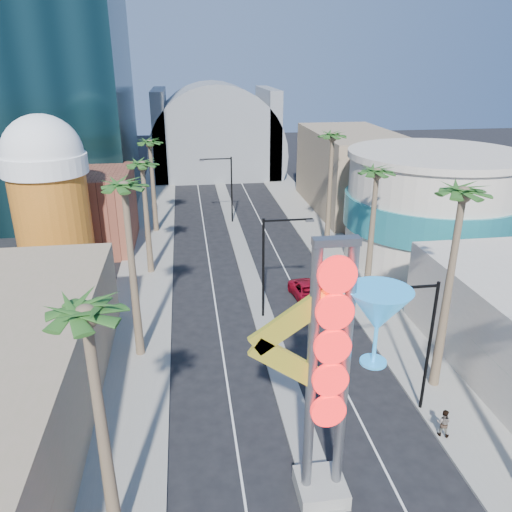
# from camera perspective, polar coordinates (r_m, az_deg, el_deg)

# --- Properties ---
(sidewalk_west) EXTENTS (5.00, 100.00, 0.15)m
(sidewalk_west) POSITION_cam_1_polar(r_m,az_deg,el_deg) (52.25, -12.16, 0.36)
(sidewalk_west) COLOR gray
(sidewalk_west) RESTS_ON ground
(sidewalk_east) EXTENTS (5.00, 100.00, 0.15)m
(sidewalk_east) POSITION_cam_1_polar(r_m,az_deg,el_deg) (54.18, 8.28, 1.41)
(sidewalk_east) COLOR gray
(sidewalk_east) RESTS_ON ground
(median) EXTENTS (1.60, 84.00, 0.15)m
(median) POSITION_cam_1_polar(r_m,az_deg,el_deg) (55.17, -2.11, 2.01)
(median) COLOR gray
(median) RESTS_ON ground
(brick_filler_west) EXTENTS (10.00, 10.00, 8.00)m
(brick_filler_west) POSITION_cam_1_polar(r_m,az_deg,el_deg) (54.74, -19.12, 4.96)
(brick_filler_west) COLOR brown
(brick_filler_west) RESTS_ON ground
(filler_east) EXTENTS (10.00, 20.00, 10.00)m
(filler_east) POSITION_cam_1_polar(r_m,az_deg,el_deg) (66.68, 10.85, 9.51)
(filler_east) COLOR #91815D
(filler_east) RESTS_ON ground
(beer_mug) EXTENTS (7.00, 7.00, 14.50)m
(beer_mug) POSITION_cam_1_polar(r_m,az_deg,el_deg) (46.45, -22.57, 6.57)
(beer_mug) COLOR #AF6B17
(beer_mug) RESTS_ON ground
(turquoise_building) EXTENTS (16.60, 16.60, 10.60)m
(turquoise_building) POSITION_cam_1_polar(r_m,az_deg,el_deg) (51.32, 19.35, 5.31)
(turquoise_building) COLOR beige
(turquoise_building) RESTS_ON ground
(canopy) EXTENTS (22.00, 16.00, 22.00)m
(canopy) POSITION_cam_1_polar(r_m,az_deg,el_deg) (87.02, -4.64, 12.16)
(canopy) COLOR slate
(canopy) RESTS_ON ground
(neon_sign) EXTENTS (6.53, 2.60, 12.55)m
(neon_sign) POSITION_cam_1_polar(r_m,az_deg,el_deg) (21.08, 10.54, -11.39)
(neon_sign) COLOR gray
(neon_sign) RESTS_ON ground
(streetlight_0) EXTENTS (3.79, 0.25, 8.00)m
(streetlight_0) POSITION_cam_1_polar(r_m,az_deg,el_deg) (36.86, 1.68, -0.28)
(streetlight_0) COLOR black
(streetlight_0) RESTS_ON ground
(streetlight_1) EXTENTS (3.79, 0.25, 8.00)m
(streetlight_1) POSITION_cam_1_polar(r_m,az_deg,el_deg) (59.48, -3.34, 8.28)
(streetlight_1) COLOR black
(streetlight_1) RESTS_ON ground
(streetlight_2) EXTENTS (3.45, 0.25, 8.00)m
(streetlight_2) POSITION_cam_1_polar(r_m,az_deg,el_deg) (28.43, 18.49, -8.70)
(streetlight_2) COLOR black
(streetlight_2) RESTS_ON ground
(palm_0) EXTENTS (2.40, 2.40, 11.70)m
(palm_0) POSITION_cam_1_polar(r_m,az_deg,el_deg) (18.30, -18.67, -8.16)
(palm_0) COLOR brown
(palm_0) RESTS_ON ground
(palm_1) EXTENTS (2.40, 2.40, 12.70)m
(palm_1) POSITION_cam_1_polar(r_m,az_deg,el_deg) (30.89, -14.71, 6.26)
(palm_1) COLOR brown
(palm_1) RESTS_ON ground
(palm_2) EXTENTS (2.40, 2.40, 11.20)m
(palm_2) POSITION_cam_1_polar(r_m,az_deg,el_deg) (44.76, -12.81, 9.33)
(palm_2) COLOR brown
(palm_2) RESTS_ON ground
(palm_3) EXTENTS (2.40, 2.40, 11.20)m
(palm_3) POSITION_cam_1_polar(r_m,az_deg,el_deg) (56.52, -12.01, 11.90)
(palm_3) COLOR brown
(palm_3) RESTS_ON ground
(palm_5) EXTENTS (2.40, 2.40, 13.20)m
(palm_5) POSITION_cam_1_polar(r_m,az_deg,el_deg) (28.67, 22.39, 5.07)
(palm_5) COLOR brown
(palm_5) RESTS_ON ground
(palm_6) EXTENTS (2.40, 2.40, 11.70)m
(palm_6) POSITION_cam_1_polar(r_m,az_deg,el_deg) (39.43, 13.58, 8.30)
(palm_6) COLOR brown
(palm_6) RESTS_ON ground
(palm_7) EXTENTS (2.40, 2.40, 12.70)m
(palm_7) POSITION_cam_1_polar(r_m,az_deg,el_deg) (50.40, 8.71, 12.52)
(palm_7) COLOR brown
(palm_7) RESTS_ON ground
(red_pickup) EXTENTS (2.69, 4.99, 1.33)m
(red_pickup) POSITION_cam_1_polar(r_m,az_deg,el_deg) (41.46, 5.95, -4.16)
(red_pickup) COLOR #AF0D23
(red_pickup) RESTS_ON ground
(pedestrian_b) EXTENTS (0.96, 0.90, 1.56)m
(pedestrian_b) POSITION_cam_1_polar(r_m,az_deg,el_deg) (29.19, 20.61, -17.40)
(pedestrian_b) COLOR gray
(pedestrian_b) RESTS_ON sidewalk_east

